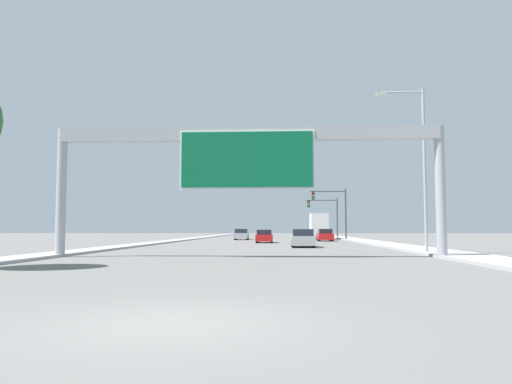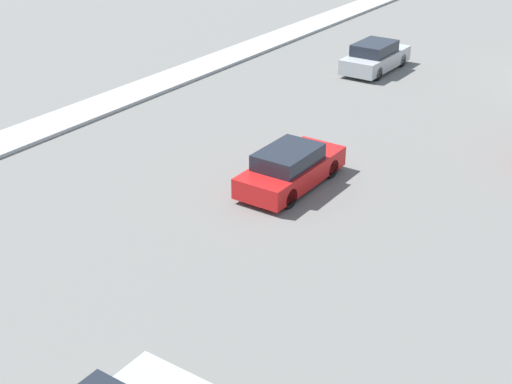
% 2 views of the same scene
% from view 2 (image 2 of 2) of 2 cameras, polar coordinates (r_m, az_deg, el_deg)
% --- Properties ---
extents(median_strip_left, '(2.00, 120.00, 0.15)m').
position_cam_2_polar(median_strip_left, '(41.00, 1.14, 11.97)').
color(median_strip_left, '#A7A7A7').
rests_on(median_strip_left, ground).
extents(car_mid_left, '(1.79, 4.42, 1.44)m').
position_cam_2_polar(car_mid_left, '(36.07, 9.52, 10.60)').
color(car_mid_left, '#A5A8AD').
rests_on(car_mid_left, ground).
extents(car_far_left, '(1.72, 4.33, 1.38)m').
position_cam_2_polar(car_far_left, '(23.25, 2.79, 1.92)').
color(car_far_left, red).
rests_on(car_far_left, ground).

